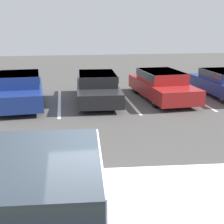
{
  "coord_description": "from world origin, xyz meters",
  "views": [
    {
      "loc": [
        -0.94,
        -3.88,
        3.2
      ],
      "look_at": [
        0.27,
        3.8,
        1.0
      ],
      "focal_mm": 50.0,
      "sensor_mm": 36.0,
      "label": 1
    }
  ],
  "objects": [
    {
      "name": "stall_stripe_b",
      "position": [
        -1.15,
        9.06,
        0.0
      ],
      "size": [
        0.12,
        4.76,
        0.01
      ],
      "primitive_type": "cube",
      "color": "white",
      "rests_on": "ground_plane"
    },
    {
      "name": "stall_stripe_c",
      "position": [
        1.8,
        9.06,
        0.0
      ],
      "size": [
        0.12,
        4.76,
        0.01
      ],
      "primitive_type": "cube",
      "color": "white",
      "rests_on": "ground_plane"
    },
    {
      "name": "stall_stripe_d",
      "position": [
        4.75,
        9.06,
        0.0
      ],
      "size": [
        0.12,
        4.76,
        0.01
      ],
      "primitive_type": "cube",
      "color": "white",
      "rests_on": "ground_plane"
    },
    {
      "name": "parked_sedan_a",
      "position": [
        -2.72,
        8.94,
        0.69
      ],
      "size": [
        2.12,
        4.4,
        1.3
      ],
      "rotation": [
        0.0,
        0.0,
        -1.49
      ],
      "color": "navy",
      "rests_on": "ground_plane"
    },
    {
      "name": "parked_sedan_b",
      "position": [
        0.47,
        9.13,
        0.65
      ],
      "size": [
        1.92,
        4.57,
        1.2
      ],
      "rotation": [
        0.0,
        0.0,
        -1.62
      ],
      "color": "#232326",
      "rests_on": "ground_plane"
    },
    {
      "name": "parked_sedan_c",
      "position": [
        3.31,
        9.14,
        0.66
      ],
      "size": [
        2.03,
        4.67,
        1.23
      ],
      "rotation": [
        0.0,
        0.0,
        -1.51
      ],
      "color": "maroon",
      "rests_on": "ground_plane"
    }
  ]
}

